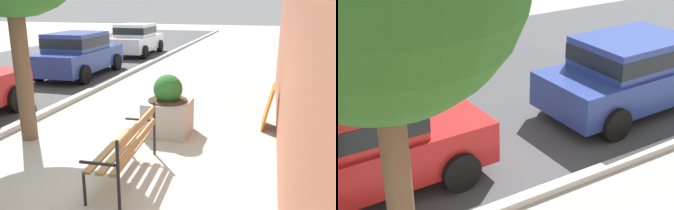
% 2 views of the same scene
% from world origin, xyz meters
% --- Properties ---
extents(ground_plane, '(80.00, 80.00, 0.00)m').
position_xyz_m(ground_plane, '(0.00, 0.00, 0.00)').
color(ground_plane, '#9E9B93').
extents(building_wall_behind, '(12.00, 0.50, 3.83)m').
position_xyz_m(building_wall_behind, '(1.50, -2.60, 1.92)').
color(building_wall_behind, '#9E5B42').
rests_on(building_wall_behind, ground).
extents(park_bench, '(1.83, 0.65, 0.95)m').
position_xyz_m(park_bench, '(-0.03, -0.20, 0.54)').
color(park_bench, olive).
rests_on(park_bench, ground).
extents(concrete_planter, '(0.87, 0.87, 1.21)m').
position_xyz_m(concrete_planter, '(1.91, -0.24, 0.50)').
color(concrete_planter, gray).
rests_on(concrete_planter, ground).
extents(parked_car_blue, '(4.14, 2.00, 1.56)m').
position_xyz_m(parked_car_blue, '(6.71, 4.52, 0.84)').
color(parked_car_blue, navy).
rests_on(parked_car_blue, ground).
extents(parked_car_white, '(4.14, 2.00, 1.56)m').
position_xyz_m(parked_car_white, '(12.43, 4.52, 0.84)').
color(parked_car_white, silver).
rests_on(parked_car_white, ground).
extents(leaning_signboard, '(0.70, 0.23, 0.89)m').
position_xyz_m(leaning_signboard, '(2.87, -2.15, 0.45)').
color(leaning_signboard, '#C6661E').
rests_on(leaning_signboard, ground).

